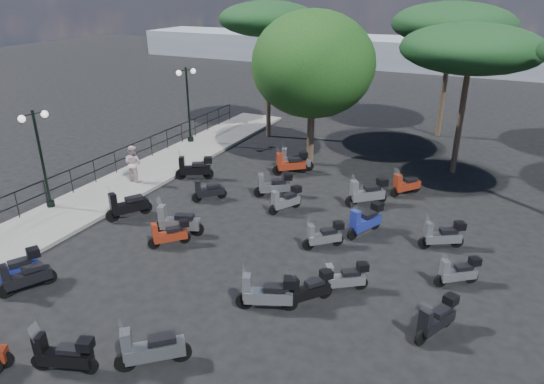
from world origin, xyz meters
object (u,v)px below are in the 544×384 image
at_px(scooter_9, 177,222).
at_px(scooter_24, 436,320).
at_px(scooter_2, 25,278).
at_px(scooter_5, 195,168).
at_px(scooter_25, 458,272).
at_px(scooter_27, 405,185).
at_px(scooter_19, 345,278).
at_px(scooter_14, 324,236).
at_px(scooter_20, 309,289).
at_px(scooter_10, 274,186).
at_px(scooter_16, 295,161).
at_px(scooter_13, 267,294).
at_px(scooter_18, 151,349).
at_px(lamp_post_2, 188,100).
at_px(scooter_4, 208,191).
at_px(pine_2, 268,19).
at_px(scooter_12, 64,355).
at_px(scooter_11, 291,164).
at_px(pine_1, 472,49).
at_px(scooter_1, 13,270).
at_px(broadleaf_tree, 313,65).
at_px(pedestrian_far, 133,163).
at_px(scooter_8, 170,234).
at_px(scooter_22, 367,193).
at_px(scooter_26, 442,236).
at_px(scooter_15, 285,200).
at_px(scooter_21, 365,221).
at_px(pine_0, 453,24).

height_order(scooter_9, scooter_24, scooter_9).
height_order(scooter_2, scooter_5, scooter_5).
distance_m(scooter_25, scooter_27, 7.00).
bearing_deg(scooter_24, scooter_19, 7.96).
bearing_deg(scooter_14, scooter_20, 150.46).
xyz_separation_m(scooter_2, scooter_19, (8.72, 4.19, -0.01)).
bearing_deg(scooter_24, scooter_27, -48.15).
xyz_separation_m(scooter_10, scooter_16, (-0.46, 3.39, -0.02)).
xyz_separation_m(scooter_13, scooter_18, (-1.54, -3.25, -0.03)).
bearing_deg(scooter_24, scooter_5, -3.14).
height_order(lamp_post_2, scooter_4, lamp_post_2).
height_order(scooter_25, pine_2, pine_2).
bearing_deg(scooter_13, scooter_24, -100.46).
xyz_separation_m(scooter_12, scooter_13, (3.30, 4.29, 0.04)).
distance_m(scooter_11, pine_2, 9.04).
height_order(scooter_5, scooter_16, scooter_16).
height_order(scooter_13, pine_1, pine_1).
bearing_deg(scooter_13, scooter_27, -32.77).
distance_m(scooter_13, scooter_14, 4.05).
distance_m(scooter_1, broadleaf_tree, 15.53).
relative_size(scooter_5, scooter_27, 1.20).
bearing_deg(pedestrian_far, scooter_8, 140.15).
bearing_deg(scooter_4, scooter_24, -163.18).
height_order(scooter_14, scooter_19, scooter_14).
height_order(scooter_5, scooter_22, scooter_22).
distance_m(scooter_2, pine_1, 20.09).
relative_size(lamp_post_2, scooter_26, 2.86).
bearing_deg(scooter_8, scooter_27, -85.88).
xyz_separation_m(scooter_10, scooter_18, (1.74, -10.59, -0.01)).
height_order(scooter_20, scooter_24, scooter_24).
bearing_deg(scooter_25, pine_1, -30.51).
distance_m(scooter_24, scooter_25, 2.72).
distance_m(scooter_11, scooter_19, 9.97).
bearing_deg(pedestrian_far, scooter_10, -168.21).
height_order(scooter_8, scooter_13, scooter_13).
distance_m(scooter_10, pine_2, 11.13).
relative_size(scooter_15, scooter_24, 0.96).
bearing_deg(scooter_4, scooter_20, -174.63).
xyz_separation_m(scooter_13, scooter_21, (1.26, 5.68, 0.00)).
relative_size(scooter_19, scooter_25, 1.05).
bearing_deg(scooter_11, scooter_9, 130.82).
bearing_deg(scooter_1, scooter_22, -99.69).
xyz_separation_m(scooter_12, scooter_14, (3.53, 8.34, -0.04)).
relative_size(pine_0, pine_1, 1.10).
distance_m(scooter_1, scooter_10, 10.55).
bearing_deg(scooter_13, scooter_10, 1.88).
xyz_separation_m(scooter_20, scooter_21, (0.30, 4.88, 0.07)).
relative_size(scooter_12, scooter_26, 1.09).
distance_m(scooter_14, scooter_26, 4.17).
relative_size(scooter_1, scooter_20, 1.24).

